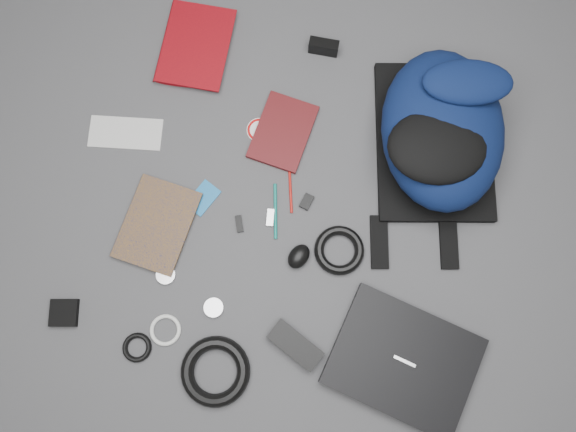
% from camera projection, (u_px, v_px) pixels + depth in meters
% --- Properties ---
extents(ground, '(4.00, 4.00, 0.00)m').
position_uv_depth(ground, '(288.00, 217.00, 1.60)').
color(ground, '#4F4F51').
rests_on(ground, ground).
extents(backpack, '(0.46, 0.59, 0.22)m').
position_uv_depth(backpack, '(442.00, 130.00, 1.54)').
color(backpack, black).
rests_on(backpack, ground).
extents(laptop, '(0.42, 0.35, 0.04)m').
position_uv_depth(laptop, '(403.00, 361.00, 1.50)').
color(laptop, black).
rests_on(laptop, ground).
extents(textbook_red, '(0.21, 0.28, 0.03)m').
position_uv_depth(textbook_red, '(163.00, 41.00, 1.69)').
color(textbook_red, maroon).
rests_on(textbook_red, ground).
extents(comic_book, '(0.21, 0.27, 0.02)m').
position_uv_depth(comic_book, '(127.00, 215.00, 1.59)').
color(comic_book, '#A9700C').
rests_on(comic_book, ground).
extents(envelope, '(0.23, 0.13, 0.00)m').
position_uv_depth(envelope, '(126.00, 133.00, 1.65)').
color(envelope, silver).
rests_on(envelope, ground).
extents(dvd_case, '(0.18, 0.23, 0.02)m').
position_uv_depth(dvd_case, '(283.00, 132.00, 1.64)').
color(dvd_case, '#400C0E').
rests_on(dvd_case, ground).
extents(compact_camera, '(0.09, 0.04, 0.05)m').
position_uv_depth(compact_camera, '(324.00, 47.00, 1.68)').
color(compact_camera, black).
rests_on(compact_camera, ground).
extents(sticker_disc, '(0.09, 0.09, 0.00)m').
position_uv_depth(sticker_disc, '(259.00, 130.00, 1.65)').
color(sticker_disc, white).
rests_on(sticker_disc, ground).
extents(pen_teal, '(0.05, 0.16, 0.01)m').
position_uv_depth(pen_teal, '(275.00, 211.00, 1.60)').
color(pen_teal, '#0D7567').
rests_on(pen_teal, ground).
extents(pen_red, '(0.04, 0.13, 0.01)m').
position_uv_depth(pen_red, '(290.00, 190.00, 1.61)').
color(pen_red, '#B8140E').
rests_on(pen_red, ground).
extents(id_badge, '(0.09, 0.11, 0.00)m').
position_uv_depth(id_badge, '(203.00, 198.00, 1.61)').
color(id_badge, '#176BAE').
rests_on(id_badge, ground).
extents(usb_black, '(0.03, 0.05, 0.01)m').
position_uv_depth(usb_black, '(239.00, 224.00, 1.59)').
color(usb_black, black).
rests_on(usb_black, ground).
extents(usb_silver, '(0.03, 0.05, 0.01)m').
position_uv_depth(usb_silver, '(270.00, 218.00, 1.59)').
color(usb_silver, '#AFAFB1').
rests_on(usb_silver, ground).
extents(key_fob, '(0.04, 0.05, 0.01)m').
position_uv_depth(key_fob, '(307.00, 202.00, 1.60)').
color(key_fob, black).
rests_on(key_fob, ground).
extents(mouse, '(0.08, 0.09, 0.04)m').
position_uv_depth(mouse, '(299.00, 256.00, 1.55)').
color(mouse, black).
rests_on(mouse, ground).
extents(headphone_left, '(0.05, 0.05, 0.01)m').
position_uv_depth(headphone_left, '(166.00, 275.00, 1.56)').
color(headphone_left, silver).
rests_on(headphone_left, ground).
extents(headphone_right, '(0.06, 0.06, 0.01)m').
position_uv_depth(headphone_right, '(214.00, 308.00, 1.54)').
color(headphone_right, '#B9B9BB').
rests_on(headphone_right, ground).
extents(cable_coil, '(0.17, 0.17, 0.03)m').
position_uv_depth(cable_coil, '(339.00, 250.00, 1.56)').
color(cable_coil, black).
rests_on(cable_coil, ground).
extents(power_brick, '(0.16, 0.12, 0.04)m').
position_uv_depth(power_brick, '(295.00, 345.00, 1.51)').
color(power_brick, black).
rests_on(power_brick, ground).
extents(power_cord_coil, '(0.20, 0.20, 0.04)m').
position_uv_depth(power_cord_coil, '(215.00, 371.00, 1.49)').
color(power_cord_coil, black).
rests_on(power_cord_coil, ground).
extents(pouch, '(0.09, 0.09, 0.02)m').
position_uv_depth(pouch, '(64.00, 313.00, 1.53)').
color(pouch, black).
rests_on(pouch, ground).
extents(earbud_coil, '(0.10, 0.10, 0.01)m').
position_uv_depth(earbud_coil, '(137.00, 347.00, 1.52)').
color(earbud_coil, black).
rests_on(earbud_coil, ground).
extents(white_cable_coil, '(0.10, 0.10, 0.01)m').
position_uv_depth(white_cable_coil, '(165.00, 330.00, 1.53)').
color(white_cable_coil, white).
rests_on(white_cable_coil, ground).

